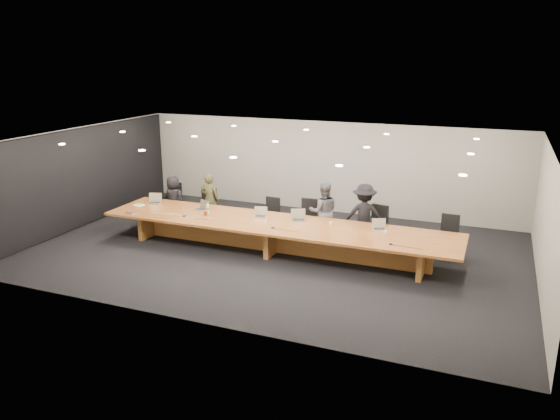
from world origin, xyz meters
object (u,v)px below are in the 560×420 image
at_px(mic_center, 273,227).
at_px(av_box, 131,212).
at_px(laptop_c, 260,212).
at_px(paper_cup_near, 331,224).
at_px(person_d, 364,215).
at_px(chair_right, 376,226).
at_px(paper_cup_far, 385,233).
at_px(amber_mug, 206,213).
at_px(chair_far_right, 448,236).
at_px(laptop_b, 201,205).
at_px(water_bottle, 208,209).
at_px(person_b, 210,200).
at_px(person_a, 174,199).
at_px(chair_mid_left, 270,215).
at_px(mic_right, 391,244).
at_px(laptop_e, 380,225).
at_px(mic_left, 184,216).
at_px(conference_table, 275,232).
at_px(laptop_d, 298,215).
at_px(chair_left, 206,207).
at_px(person_c, 324,212).
at_px(chair_mid_right, 307,219).
at_px(chair_far_left, 171,202).

bearing_deg(mic_center, av_box, -176.62).
distance_m(laptop_c, paper_cup_near, 1.88).
distance_m(person_d, paper_cup_near, 1.10).
distance_m(chair_right, laptop_c, 2.98).
bearing_deg(paper_cup_far, amber_mug, -177.65).
bearing_deg(laptop_c, mic_center, -62.61).
distance_m(amber_mug, av_box, 2.00).
bearing_deg(chair_far_right, amber_mug, -163.45).
height_order(chair_far_right, amber_mug, chair_far_right).
distance_m(laptop_b, water_bottle, 0.39).
bearing_deg(person_b, person_a, 1.04).
height_order(chair_mid_left, person_b, person_b).
bearing_deg(mic_right, paper_cup_far, 111.87).
xyz_separation_m(person_d, laptop_e, (0.57, -0.81, 0.06)).
relative_size(person_a, mic_left, 11.21).
height_order(laptop_b, mic_center, laptop_b).
distance_m(chair_mid_left, chair_far_right, 4.72).
relative_size(conference_table, mic_right, 87.81).
height_order(person_a, laptop_c, person_a).
bearing_deg(mic_left, laptop_d, 14.78).
height_order(chair_left, laptop_b, chair_left).
bearing_deg(chair_mid_left, water_bottle, -134.35).
bearing_deg(chair_left, laptop_c, -26.70).
bearing_deg(water_bottle, chair_far_right, 10.85).
bearing_deg(mic_center, person_b, 147.85).
height_order(chair_far_right, paper_cup_far, chair_far_right).
bearing_deg(mic_right, water_bottle, 172.78).
bearing_deg(person_d, laptop_b, -2.38).
distance_m(person_a, person_c, 4.52).
xyz_separation_m(chair_left, chair_mid_right, (3.01, 0.11, -0.03)).
distance_m(paper_cup_near, mic_right, 1.82).
height_order(chair_right, mic_right, chair_right).
relative_size(person_b, paper_cup_near, 17.24).
distance_m(chair_far_right, mic_right, 2.08).
bearing_deg(mic_right, laptop_b, 170.90).
distance_m(chair_left, mic_center, 3.19).
bearing_deg(mic_right, chair_left, 162.90).
height_order(chair_far_right, laptop_d, chair_far_right).
bearing_deg(mic_left, mic_right, -1.59).
bearing_deg(person_b, chair_far_left, -5.74).
distance_m(person_c, laptop_e, 1.86).
bearing_deg(person_d, conference_table, 18.25).
bearing_deg(mic_left, paper_cup_far, 5.18).
height_order(person_a, mic_center, person_a).
bearing_deg(chair_mid_right, laptop_e, -25.66).
height_order(chair_left, amber_mug, chair_left).
height_order(conference_table, laptop_d, laptop_d).
xyz_separation_m(conference_table, chair_mid_right, (0.37, 1.33, 0.01)).
xyz_separation_m(laptop_d, water_bottle, (-2.43, -0.28, -0.03)).
relative_size(conference_table, laptop_c, 27.62).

